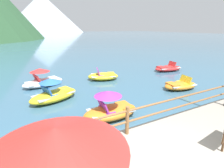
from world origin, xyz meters
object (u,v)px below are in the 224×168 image
Objects in this scene: pedal_boat_0 at (180,85)px; pedal_boat_4 at (111,109)px; pedal_boat_5 at (103,76)px; beach_umbrella at (56,142)px; pedal_boat_3 at (43,80)px; pedal_boat_2 at (168,68)px; pedal_boat_7 at (54,93)px.

pedal_boat_0 is 0.96× the size of pedal_boat_4.
beach_umbrella is at bearing -118.60° from pedal_boat_5.
pedal_boat_4 reaches higher than pedal_boat_3.
pedal_boat_2 is 10.26m from pedal_boat_3.
beach_umbrella is 0.83× the size of pedal_boat_2.
beach_umbrella reaches higher than pedal_boat_2.
pedal_boat_4 reaches higher than pedal_boat_5.
pedal_boat_3 is at bearing 147.43° from pedal_boat_0.
pedal_boat_5 is (2.24, 5.31, -0.13)m from pedal_boat_4.
pedal_boat_0 is 7.47m from pedal_boat_7.
pedal_boat_5 is (4.08, -0.55, -0.11)m from pedal_boat_3.
pedal_boat_3 is (-7.36, 4.70, 0.13)m from pedal_boat_0.
pedal_boat_7 is (-3.96, -2.27, 0.13)m from pedal_boat_5.
beach_umbrella is 7.57m from pedal_boat_7.
pedal_boat_7 is (0.13, -2.82, 0.02)m from pedal_boat_3.
pedal_boat_0 is 0.84× the size of pedal_boat_7.
pedal_boat_7 is at bearing 80.51° from beach_umbrella.
pedal_boat_0 is 0.83× the size of pedal_boat_3.
beach_umbrella is 10.99m from pedal_boat_5.
pedal_boat_7 reaches higher than pedal_boat_3.
pedal_boat_3 reaches higher than pedal_boat_2.
pedal_boat_3 is 1.16× the size of pedal_boat_4.
pedal_boat_3 is 1.00× the size of pedal_boat_7.
pedal_boat_3 is at bearing 107.52° from pedal_boat_4.
beach_umbrella is 0.80× the size of pedal_boat_7.
pedal_boat_2 is at bearing 30.87° from pedal_boat_4.
pedal_boat_5 is 4.56m from pedal_boat_7.
beach_umbrella is at bearing -99.49° from pedal_boat_7.
beach_umbrella reaches higher than pedal_boat_0.
pedal_boat_7 is (1.20, 7.19, -2.05)m from beach_umbrella.
pedal_boat_2 is 1.07× the size of pedal_boat_5.
pedal_boat_4 is (2.92, 4.15, -2.05)m from beach_umbrella.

